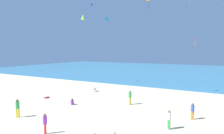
{
  "coord_description": "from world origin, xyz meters",
  "views": [
    {
      "loc": [
        9.96,
        -10.85,
        5.94
      ],
      "look_at": [
        0.0,
        7.16,
        4.27
      ],
      "focal_mm": 31.12,
      "sensor_mm": 36.0,
      "label": 1
    }
  ],
  "objects": [
    {
      "name": "ocean_water",
      "position": [
        0.0,
        49.67,
        0.03
      ],
      "size": [
        120.0,
        60.0,
        0.05
      ],
      "primitive_type": "cube",
      "color": "teal",
      "rests_on": "ground_plane"
    },
    {
      "name": "kite_teal",
      "position": [
        -7.4,
        18.7,
        11.46
      ],
      "size": [
        0.52,
        0.73,
        1.66
      ],
      "rotation": [
        0.0,
        0.0,
        0.69
      ],
      "color": "#1EADAD"
    },
    {
      "name": "person_7",
      "position": [
        1.42,
        8.73,
        0.94
      ],
      "size": [
        0.36,
        0.36,
        1.63
      ],
      "rotation": [
        0.0,
        0.0,
        6.18
      ],
      "color": "yellow",
      "rests_on": "ground_plane"
    },
    {
      "name": "ground_plane",
      "position": [
        0.0,
        10.0,
        0.0
      ],
      "size": [
        120.0,
        120.0,
        0.0
      ],
      "primitive_type": "plane",
      "color": "beige"
    },
    {
      "name": "person_2",
      "position": [
        6.8,
        3.85,
        0.85
      ],
      "size": [
        0.42,
        0.42,
        1.48
      ],
      "rotation": [
        0.0,
        0.0,
        0.8
      ],
      "color": "green",
      "rests_on": "ground_plane"
    },
    {
      "name": "person_3",
      "position": [
        -0.8,
        -1.34,
        0.86
      ],
      "size": [
        0.41,
        0.41,
        1.5
      ],
      "rotation": [
        0.0,
        0.0,
        3.74
      ],
      "color": "red",
      "rests_on": "ground_plane"
    },
    {
      "name": "cooler_box",
      "position": [
        -9.1,
        6.33,
        0.12
      ],
      "size": [
        0.5,
        0.62,
        0.24
      ],
      "rotation": [
        0.0,
        0.0,
        4.53
      ],
      "color": "red",
      "rests_on": "ground_plane"
    },
    {
      "name": "person_8",
      "position": [
        -4.18,
        5.57,
        0.26
      ],
      "size": [
        0.54,
        0.64,
        0.72
      ],
      "rotation": [
        0.0,
        0.0,
        2.07
      ],
      "color": "purple",
      "rests_on": "ground_plane"
    },
    {
      "name": "person_5",
      "position": [
        8.11,
        6.97,
        0.84
      ],
      "size": [
        0.4,
        0.4,
        1.46
      ],
      "rotation": [
        0.0,
        0.0,
        2.11
      ],
      "color": "orange",
      "rests_on": "ground_plane"
    },
    {
      "name": "kite_lime",
      "position": [
        -11.44,
        17.23,
        11.96
      ],
      "size": [
        1.04,
        1.08,
        1.65
      ],
      "rotation": [
        0.0,
        0.0,
        3.64
      ],
      "color": "#99DB33"
    },
    {
      "name": "beach_chair_mid_beach",
      "position": [
        -5.95,
        12.75,
        0.28
      ],
      "size": [
        0.86,
        0.8,
        0.61
      ],
      "rotation": [
        0.0,
        0.0,
        5.78
      ],
      "color": "white",
      "rests_on": "ground_plane"
    },
    {
      "name": "kite_purple",
      "position": [
        -7.49,
        14.24,
        12.98
      ],
      "size": [
        0.24,
        0.55,
        1.61
      ],
      "rotation": [
        0.0,
        0.0,
        4.67
      ],
      "color": "purple"
    },
    {
      "name": "person_6",
      "position": [
        -5.71,
        -0.05,
        0.96
      ],
      "size": [
        0.47,
        0.47,
        1.66
      ],
      "rotation": [
        0.0,
        0.0,
        5.42
      ],
      "color": "yellow",
      "rests_on": "ground_plane"
    },
    {
      "name": "kite_red",
      "position": [
        6.52,
        22.29,
        7.91
      ],
      "size": [
        0.32,
        0.4,
        1.46
      ],
      "rotation": [
        0.0,
        0.0,
        1.46
      ],
      "color": "red"
    }
  ]
}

